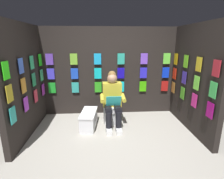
% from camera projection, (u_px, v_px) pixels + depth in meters
% --- Properties ---
extents(ground_plane, '(30.00, 30.00, 0.00)m').
position_uv_depth(ground_plane, '(116.00, 158.00, 2.82)').
color(ground_plane, '#9E998E').
extents(display_wall_back, '(3.30, 0.14, 2.13)m').
position_uv_depth(display_wall_back, '(109.00, 72.00, 4.38)').
color(display_wall_back, black).
rests_on(display_wall_back, ground).
extents(display_wall_left, '(0.14, 1.86, 2.13)m').
position_uv_depth(display_wall_left, '(194.00, 79.00, 3.54)').
color(display_wall_left, black).
rests_on(display_wall_left, ground).
extents(display_wall_right, '(0.14, 1.86, 2.13)m').
position_uv_depth(display_wall_right, '(24.00, 81.00, 3.33)').
color(display_wall_right, black).
rests_on(display_wall_right, ground).
extents(toilet, '(0.41, 0.56, 0.77)m').
position_uv_depth(toilet, '(112.00, 108.00, 4.03)').
color(toilet, white).
rests_on(toilet, ground).
extents(person_reading, '(0.53, 0.69, 1.19)m').
position_uv_depth(person_reading, '(113.00, 100.00, 3.74)').
color(person_reading, gold).
rests_on(person_reading, ground).
extents(comic_longbox_near, '(0.38, 0.73, 0.34)m').
position_uv_depth(comic_longbox_near, '(89.00, 119.00, 3.81)').
color(comic_longbox_near, silver).
rests_on(comic_longbox_near, ground).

